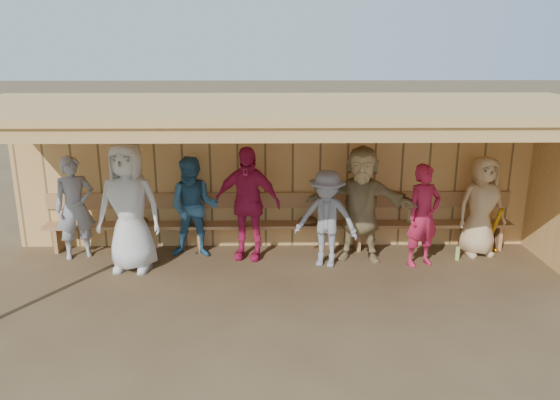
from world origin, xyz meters
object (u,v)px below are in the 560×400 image
object	(u,v)px
player_g	(423,216)
bench	(279,218)
player_f	(361,204)
player_a	(75,208)
player_b	(129,207)
player_c	(194,207)
player_h	(481,206)
player_d	(247,203)
player_e	(326,219)

from	to	relation	value
player_g	bench	xyz separation A→B (m)	(-2.15, 0.72, -0.26)
player_f	bench	world-z (taller)	player_f
player_a	player_g	bearing A→B (deg)	-28.28
player_a	bench	size ratio (longest dim) A/B	0.21
player_b	player_f	distance (m)	3.47
player_b	player_c	distance (m)	1.02
player_a	player_h	world-z (taller)	player_a
bench	player_f	bearing A→B (deg)	-21.01
player_b	player_c	bearing A→B (deg)	35.99
player_d	bench	world-z (taller)	player_d
player_f	player_g	xyz separation A→B (m)	(0.90, -0.24, -0.12)
player_e	player_g	size ratio (longest dim) A/B	0.95
player_b	bench	world-z (taller)	player_b
player_a	player_g	size ratio (longest dim) A/B	1.04
player_f	player_d	bearing A→B (deg)	-172.38
player_h	bench	distance (m)	3.21
player_h	player_d	bearing A→B (deg)	171.06
player_b	player_g	xyz separation A→B (m)	(4.36, 0.10, -0.18)
player_d	player_f	size ratio (longest dim) A/B	0.99
player_c	player_g	distance (m)	3.51
player_a	bench	distance (m)	3.21
player_h	player_a	bearing A→B (deg)	170.05
player_a	player_f	size ratio (longest dim) A/B	0.90
player_c	player_f	xyz separation A→B (m)	(2.59, -0.17, 0.10)
player_b	player_d	size ratio (longest dim) A/B	1.08
player_c	player_g	xyz separation A→B (m)	(3.49, -0.41, -0.02)
player_a	player_e	xyz separation A→B (m)	(3.88, -0.41, -0.07)
player_f	player_a	bearing A→B (deg)	-171.12
player_f	player_g	size ratio (longest dim) A/B	1.15
player_c	player_e	world-z (taller)	player_c
player_c	player_f	bearing A→B (deg)	-1.27
player_d	player_a	bearing A→B (deg)	-168.55
player_g	bench	distance (m)	2.28
player_e	player_h	bearing A→B (deg)	28.17
player_e	player_g	distance (m)	1.46
player_a	player_c	world-z (taller)	player_a
player_b	player_f	world-z (taller)	player_b
player_d	bench	xyz separation A→B (m)	(0.50, 0.37, -0.36)
player_b	bench	xyz separation A→B (m)	(2.21, 0.82, -0.44)
player_a	bench	xyz separation A→B (m)	(3.18, 0.31, -0.28)
player_b	player_f	size ratio (longest dim) A/B	1.07
player_f	player_h	distance (m)	1.94
bench	player_h	bearing A→B (deg)	-5.48
player_a	player_h	size ratio (longest dim) A/B	1.01
player_a	player_d	size ratio (longest dim) A/B	0.91
player_a	player_h	xyz separation A→B (m)	(6.36, 0.01, -0.01)
player_b	player_h	bearing A→B (deg)	10.89
player_b	player_d	xyz separation A→B (m)	(1.70, 0.44, -0.08)
player_d	player_e	size ratio (longest dim) A/B	1.20
player_c	player_d	bearing A→B (deg)	-2.17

